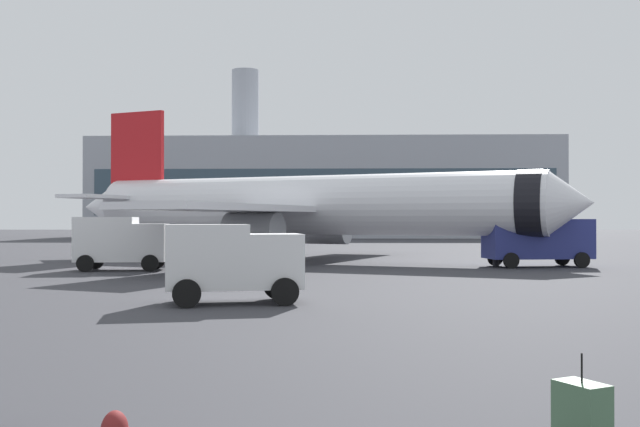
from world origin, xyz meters
name	(u,v)px	position (x,y,z in m)	size (l,w,h in m)	color
airplane_at_gate	(305,206)	(-2.49, 44.92, 3.66)	(34.39, 31.52, 10.50)	white
service_truck	(121,241)	(-12.06, 36.90, 1.61)	(5.00, 2.93, 2.90)	white
fuel_truck	(536,237)	(11.26, 40.62, 1.77)	(6.30, 3.48, 3.20)	navy
cargo_van	(232,259)	(-3.63, 21.39, 1.45)	(4.73, 3.12, 2.60)	white
safety_cone_near	(191,254)	(-10.73, 49.05, 0.32)	(0.44, 0.44, 0.65)	#F2590C
safety_cone_mid	(83,257)	(-16.30, 42.90, 0.40)	(0.44, 0.44, 0.81)	#F2590C
rolling_suitcase	(582,411)	(2.98, 6.46, 0.39)	(0.66, 0.75, 1.10)	#476B4C
terminal_building	(324,189)	(-3.11, 117.03, 7.72)	(71.36, 23.72, 27.20)	#9EA3AD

